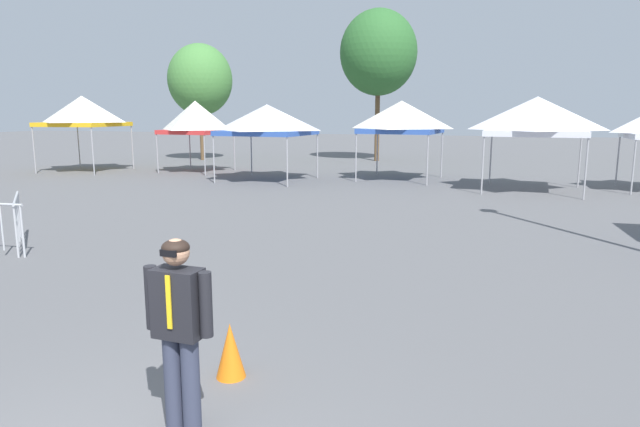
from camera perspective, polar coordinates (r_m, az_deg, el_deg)
The scene contains 10 objects.
canopy_tent_left_of_center at distance 29.52m, azimuth -23.28°, elevation 9.66°, with size 3.58×3.58×3.63m.
canopy_tent_center at distance 27.55m, azimuth -12.71°, elevation 9.63°, with size 2.91×2.91×3.39m.
canopy_tent_far_right at distance 23.43m, azimuth -5.48°, elevation 9.59°, with size 3.53×3.53×3.17m.
canopy_tent_behind_left at distance 23.90m, azimuth 8.38°, elevation 9.81°, with size 3.34×3.34×3.33m.
canopy_tent_right_of_center at distance 21.59m, azimuth 21.42°, elevation 9.32°, with size 3.59×3.59×3.39m.
person_foreground at distance 4.96m, azimuth -14.30°, elevation -10.96°, with size 0.65×0.26×1.78m.
tree_behind_tents_right at distance 33.46m, azimuth 6.04°, elevation 16.15°, with size 4.46×4.46×8.72m.
tree_behind_tents_left at distance 34.58m, azimuth -12.25°, elevation 13.31°, with size 3.81×3.81×6.87m.
crowd_barrier_near_person at distance 13.29m, azimuth -28.76°, elevation 0.12°, with size 1.52×1.52×1.08m.
traffic_cone_lot_center at distance 6.18m, azimuth -9.22°, elevation -13.74°, with size 0.32×0.32×0.61m, color orange.
Camera 1 is at (2.72, -2.73, 2.81)m, focal length 31.06 mm.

